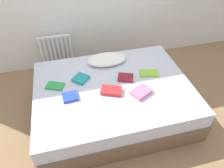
% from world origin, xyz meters
% --- Properties ---
extents(ground_plane, '(8.00, 8.00, 0.00)m').
position_xyz_m(ground_plane, '(0.00, 0.00, 0.00)').
color(ground_plane, '#93704C').
extents(bed, '(2.00, 1.50, 0.50)m').
position_xyz_m(bed, '(0.00, 0.00, 0.25)').
color(bed, brown).
rests_on(bed, ground).
extents(radiator, '(0.53, 0.04, 0.55)m').
position_xyz_m(radiator, '(-0.67, 1.20, 0.36)').
color(radiator, white).
rests_on(radiator, ground).
extents(pillow, '(0.56, 0.32, 0.10)m').
position_xyz_m(pillow, '(0.04, 0.50, 0.55)').
color(pillow, white).
rests_on(pillow, bed).
extents(textbook_red, '(0.29, 0.23, 0.05)m').
position_xyz_m(textbook_red, '(-0.05, -0.11, 0.52)').
color(textbook_red, red).
rests_on(textbook_red, bed).
extents(textbook_lime, '(0.26, 0.18, 0.03)m').
position_xyz_m(textbook_lime, '(0.52, 0.10, 0.52)').
color(textbook_lime, '#8CC638').
rests_on(textbook_lime, bed).
extents(textbook_pink, '(0.29, 0.26, 0.05)m').
position_xyz_m(textbook_pink, '(0.29, -0.22, 0.52)').
color(textbook_pink, pink).
rests_on(textbook_pink, bed).
extents(textbook_teal, '(0.25, 0.25, 0.04)m').
position_xyz_m(textbook_teal, '(-0.38, 0.21, 0.52)').
color(textbook_teal, teal).
rests_on(textbook_teal, bed).
extents(textbook_blue, '(0.19, 0.17, 0.03)m').
position_xyz_m(textbook_blue, '(-0.54, -0.08, 0.52)').
color(textbook_blue, '#2847B7').
rests_on(textbook_blue, bed).
extents(textbook_maroon, '(0.23, 0.20, 0.04)m').
position_xyz_m(textbook_maroon, '(0.19, 0.08, 0.52)').
color(textbook_maroon, maroon).
rests_on(textbook_maroon, bed).
extents(textbook_green, '(0.25, 0.21, 0.03)m').
position_xyz_m(textbook_green, '(-0.71, 0.15, 0.51)').
color(textbook_green, green).
rests_on(textbook_green, bed).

